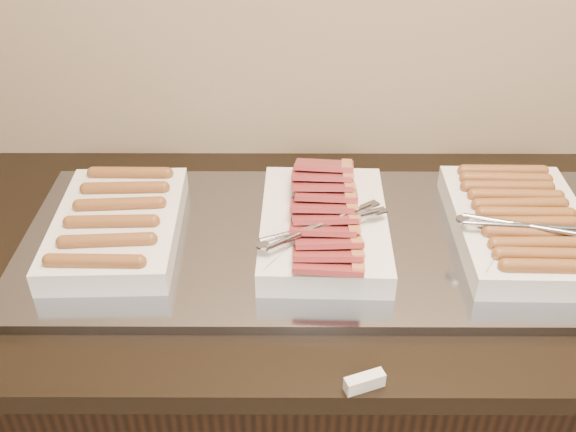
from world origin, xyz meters
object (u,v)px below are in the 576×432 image
object	(u,v)px
warming_tray	(326,241)
counter	(323,392)
dish_left	(118,224)
dish_right	(521,224)
dish_center	(324,223)

from	to	relation	value
warming_tray	counter	bearing A→B (deg)	0.00
dish_left	dish_right	world-z (taller)	dish_right
dish_right	counter	bearing A→B (deg)	-179.58
dish_center	dish_left	bearing A→B (deg)	-179.01
counter	warming_tray	xyz separation A→B (m)	(-0.01, 0.00, 0.46)
warming_tray	dish_left	xyz separation A→B (m)	(-0.41, 0.00, 0.04)
counter	dish_left	bearing A→B (deg)	180.00
warming_tray	dish_center	xyz separation A→B (m)	(-0.01, -0.00, 0.04)
counter	warming_tray	size ratio (longest dim) A/B	1.72
dish_center	dish_right	distance (m)	0.38
warming_tray	dish_center	distance (m)	0.05
dish_left	dish_center	distance (m)	0.40
dish_left	dish_center	xyz separation A→B (m)	(0.40, -0.00, 0.01)
dish_left	dish_center	bearing A→B (deg)	-2.35
warming_tray	dish_left	bearing A→B (deg)	180.00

